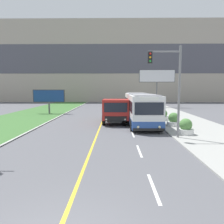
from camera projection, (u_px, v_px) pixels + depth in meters
name	position (u px, v px, depth m)	size (l,w,h in m)	color
lane_marking_centre	(73.00, 224.00, 5.66)	(2.88, 140.00, 0.01)	gold
apartment_block_background	(110.00, 63.00, 59.04)	(80.00, 8.04, 20.85)	#A89E8E
city_bus	(140.00, 108.00, 22.54)	(2.66, 12.19, 2.98)	white
dump_truck	(116.00, 111.00, 21.86)	(2.58, 6.44, 2.45)	black
traffic_light_mast	(171.00, 81.00, 14.97)	(2.28, 0.32, 6.40)	slate
billboard_large	(157.00, 77.00, 40.29)	(6.61, 0.24, 6.95)	#59595B
billboard_small	(49.00, 97.00, 30.24)	(4.37, 0.24, 3.34)	#59595B
planter_round_near	(186.00, 127.00, 16.38)	(1.18, 1.18, 1.20)	silver
planter_round_second	(174.00, 120.00, 20.02)	(1.22, 1.22, 1.23)	silver
planter_round_third	(163.00, 115.00, 23.68)	(1.15, 1.15, 1.18)	silver
planter_round_far	(158.00, 112.00, 27.33)	(1.14, 1.14, 1.16)	silver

